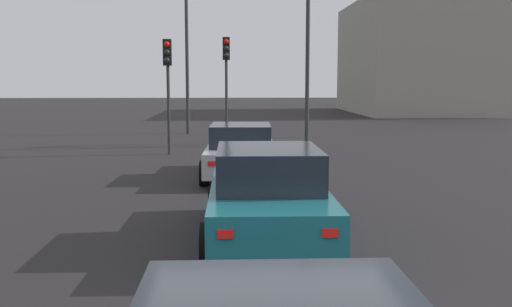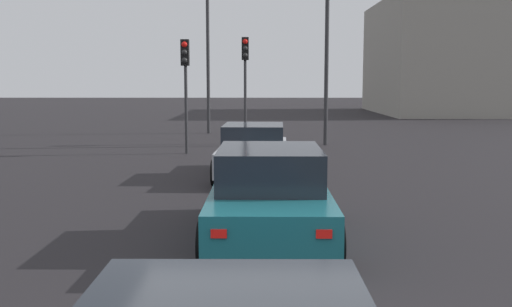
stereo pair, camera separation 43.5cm
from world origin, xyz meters
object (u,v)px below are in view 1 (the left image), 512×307
at_px(traffic_light_near_right, 226,68).
at_px(car_silver_lead, 241,151).
at_px(street_lamp_far, 308,28).
at_px(car_teal_second, 267,195).
at_px(traffic_light_near_left, 168,72).
at_px(street_lamp_kerbside, 187,32).

bearing_deg(traffic_light_near_right, car_silver_lead, 0.62).
bearing_deg(street_lamp_far, car_teal_second, 170.06).
relative_size(car_silver_lead, street_lamp_far, 0.56).
height_order(car_silver_lead, traffic_light_near_left, traffic_light_near_left).
xyz_separation_m(traffic_light_near_left, street_lamp_far, (2.88, -5.23, 1.75)).
distance_m(car_silver_lead, street_lamp_far, 9.20).
bearing_deg(street_lamp_far, car_silver_lead, 160.37).
bearing_deg(street_lamp_kerbside, car_teal_second, -172.17).
bearing_deg(traffic_light_near_left, car_silver_lead, 29.79).
height_order(traffic_light_near_left, traffic_light_near_right, traffic_light_near_right).
height_order(car_silver_lead, street_lamp_kerbside, street_lamp_kerbside).
height_order(car_teal_second, street_lamp_far, street_lamp_far).
relative_size(car_teal_second, street_lamp_far, 0.59).
bearing_deg(street_lamp_kerbside, traffic_light_near_left, 179.30).
bearing_deg(street_lamp_far, traffic_light_near_right, 83.47).
distance_m(traffic_light_near_left, traffic_light_near_right, 3.83).
bearing_deg(street_lamp_far, street_lamp_kerbside, 44.94).
xyz_separation_m(car_teal_second, street_lamp_far, (14.14, -2.48, 3.88)).
relative_size(car_teal_second, traffic_light_near_left, 1.16).
height_order(traffic_light_near_right, street_lamp_kerbside, street_lamp_kerbside).
relative_size(car_silver_lead, traffic_light_near_left, 1.11).
bearing_deg(traffic_light_near_left, car_teal_second, 17.40).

